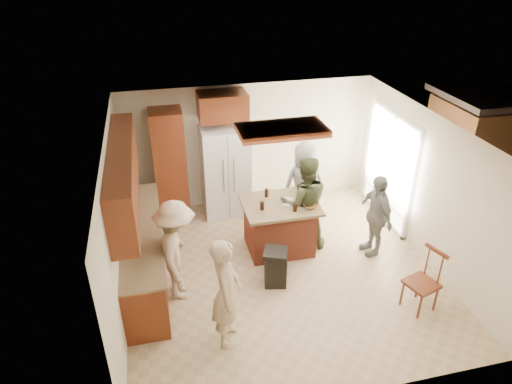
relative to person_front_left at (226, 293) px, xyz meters
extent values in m
plane|color=tan|center=(1.13, 1.26, -0.82)|extent=(5.00, 5.00, 0.00)
plane|color=white|center=(1.13, 1.26, 1.68)|extent=(5.00, 5.00, 0.00)
plane|color=beige|center=(1.13, 3.76, 0.43)|extent=(5.00, 0.00, 5.00)
plane|color=beige|center=(1.13, -1.24, 0.43)|extent=(5.00, 0.00, 5.00)
plane|color=beige|center=(-1.37, 1.26, 0.43)|extent=(0.00, 5.00, 5.00)
plane|color=beige|center=(3.63, 1.26, 0.43)|extent=(0.00, 5.00, 5.00)
cube|color=white|center=(3.61, 2.46, 0.23)|extent=(0.02, 1.60, 2.10)
cube|color=white|center=(3.59, 2.46, 0.23)|extent=(0.08, 1.72, 2.10)
cube|color=maroon|center=(1.13, 1.46, 1.62)|extent=(1.30, 0.70, 0.10)
cube|color=white|center=(1.13, 1.46, 1.56)|extent=(1.10, 0.50, 0.02)
cube|color=olive|center=(5.13, 2.46, -0.87)|extent=(3.00, 3.00, 0.10)
cube|color=#593319|center=(5.83, 3.06, 0.18)|extent=(1.40, 1.60, 2.00)
imported|color=tan|center=(0.00, 0.00, 0.00)|extent=(0.58, 0.69, 1.64)
imported|color=#3B4226|center=(1.72, 1.91, 0.04)|extent=(0.91, 0.65, 1.73)
imported|color=gray|center=(1.94, 2.59, 0.02)|extent=(0.86, 0.59, 1.69)
imported|color=gray|center=(2.84, 1.44, -0.07)|extent=(0.52, 0.91, 1.50)
imported|color=tan|center=(-0.56, 1.07, 0.00)|extent=(0.59, 1.10, 1.64)
cube|color=maroon|center=(-1.07, 1.66, -0.38)|extent=(0.60, 3.00, 0.88)
cube|color=#846B4C|center=(-1.07, 1.66, 0.08)|extent=(0.64, 3.00, 0.04)
cube|color=maroon|center=(-1.19, 1.66, 1.05)|extent=(0.35, 3.00, 0.85)
cube|color=maroon|center=(-0.47, 3.46, 0.28)|extent=(0.60, 0.60, 2.20)
cube|color=maroon|center=(0.58, 3.46, 1.38)|extent=(0.90, 0.60, 0.50)
cube|color=white|center=(0.58, 3.38, 0.08)|extent=(0.90, 0.72, 1.80)
cube|color=gray|center=(0.58, 3.02, 0.08)|extent=(0.01, 0.01, 1.71)
cylinder|color=silver|center=(0.48, 2.99, 0.17)|extent=(0.02, 0.02, 0.70)
cylinder|color=silver|center=(0.68, 2.99, 0.17)|extent=(0.02, 0.02, 0.70)
cube|color=#963D26|center=(1.27, 1.89, -0.38)|extent=(1.10, 0.85, 0.88)
cube|color=#836B4B|center=(1.27, 1.89, 0.08)|extent=(1.28, 1.03, 0.05)
cube|color=silver|center=(1.52, 1.84, 0.12)|extent=(0.49, 0.44, 0.02)
imported|color=brown|center=(1.72, 1.64, 0.14)|extent=(0.25, 0.25, 0.05)
cylinder|color=black|center=(0.92, 1.76, 0.18)|extent=(0.07, 0.07, 0.15)
cylinder|color=black|center=(1.10, 2.17, 0.18)|extent=(0.07, 0.07, 0.15)
cylinder|color=black|center=(1.70, 2.18, 0.18)|extent=(0.07, 0.07, 0.15)
cylinder|color=black|center=(1.44, 1.60, 0.18)|extent=(0.07, 0.07, 0.15)
cube|color=black|center=(0.95, 0.99, -0.55)|extent=(0.40, 0.40, 0.55)
cube|color=black|center=(0.95, 0.99, -0.23)|extent=(0.47, 0.47, 0.08)
cube|color=maroon|center=(2.88, -0.05, -0.37)|extent=(0.53, 0.53, 0.05)
cylinder|color=maroon|center=(2.77, -0.26, -0.60)|extent=(0.05, 0.05, 0.44)
cylinder|color=maroon|center=(3.10, -0.16, -0.60)|extent=(0.05, 0.05, 0.44)
cylinder|color=maroon|center=(2.67, 0.06, -0.60)|extent=(0.05, 0.05, 0.44)
cylinder|color=maroon|center=(2.99, 0.17, -0.60)|extent=(0.05, 0.05, 0.44)
cube|color=maroon|center=(3.06, 0.01, 0.15)|extent=(0.16, 0.39, 0.05)
cylinder|color=maroon|center=(3.10, -0.10, -0.10)|extent=(0.03, 0.03, 0.50)
cylinder|color=maroon|center=(3.03, 0.12, -0.10)|extent=(0.03, 0.03, 0.50)
camera|label=1|loc=(-0.67, -4.54, 4.05)|focal=32.00mm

